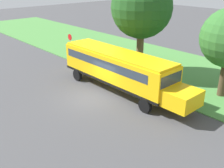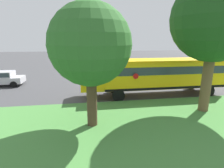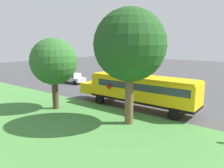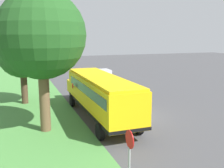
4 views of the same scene
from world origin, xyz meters
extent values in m
plane|color=#424244|center=(0.00, 0.00, 0.00)|extent=(120.00, 120.00, 0.00)
cube|color=yellow|center=(-2.60, 0.03, 1.90)|extent=(2.50, 10.50, 2.20)
cube|color=yellow|center=(-2.60, 6.23, 1.35)|extent=(2.20, 1.90, 1.10)
cube|color=yellow|center=(-2.60, 0.03, 3.08)|extent=(2.35, 10.29, 0.16)
cube|color=black|center=(-2.60, 0.03, 0.92)|extent=(2.54, 10.54, 0.20)
cube|color=#2D3842|center=(-2.60, -0.27, 2.36)|extent=(2.53, 9.24, 0.64)
cube|color=#2D3842|center=(-2.60, 5.23, 2.36)|extent=(2.25, 0.12, 0.80)
cylinder|color=red|center=(-4.03, 2.92, 2.05)|extent=(0.03, 0.44, 0.44)
cylinder|color=black|center=(-3.85, 4.23, 0.50)|extent=(0.30, 1.00, 1.00)
cylinder|color=black|center=(-1.35, 4.23, 0.50)|extent=(0.30, 1.00, 1.00)
cylinder|color=black|center=(-3.85, -3.65, 0.50)|extent=(0.30, 1.00, 1.00)
cylinder|color=black|center=(-1.35, -3.65, 0.50)|extent=(0.30, 1.00, 1.00)
cube|color=#B7B7BC|center=(2.80, 15.65, 0.64)|extent=(1.80, 4.40, 0.64)
cube|color=#B7B7BC|center=(2.80, 15.50, 1.26)|extent=(1.60, 2.20, 0.60)
cube|color=#2D3842|center=(2.80, 15.50, 1.28)|extent=(1.62, 2.02, 0.45)
cylinder|color=black|center=(1.90, 17.14, 0.32)|extent=(0.22, 0.64, 0.64)
cylinder|color=black|center=(3.70, 17.14, 0.32)|extent=(0.22, 0.64, 0.64)
cylinder|color=black|center=(1.90, 14.15, 0.32)|extent=(0.22, 0.64, 0.64)
cylinder|color=black|center=(3.70, 14.15, 0.32)|extent=(0.22, 0.64, 0.64)
cylinder|color=brown|center=(-6.67, -1.16, 2.03)|extent=(0.65, 0.65, 4.06)
sphere|color=#1E4C1C|center=(-6.67, -1.16, 6.07)|extent=(5.36, 5.36, 5.36)
sphere|color=#1E4C1C|center=(-6.50, -1.36, 6.62)|extent=(3.77, 3.77, 3.77)
cylinder|color=#4C3826|center=(-7.63, 6.47, 1.47)|extent=(0.56, 0.56, 2.94)
sphere|color=#2D6628|center=(-7.63, 6.47, 4.55)|extent=(4.29, 4.29, 4.29)
sphere|color=#2D6628|center=(-7.39, 7.00, 4.19)|extent=(2.41, 2.41, 2.41)
cylinder|color=red|center=(-4.60, -9.52, 2.40)|extent=(0.03, 0.68, 0.68)
camera|label=1|loc=(10.92, 14.42, 8.71)|focal=42.00mm
camera|label=2|loc=(-16.84, 6.75, 4.80)|focal=28.00mm
camera|label=3|loc=(-20.23, -9.93, 6.22)|focal=35.00mm
camera|label=4|loc=(-8.23, -17.52, 6.02)|focal=42.00mm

